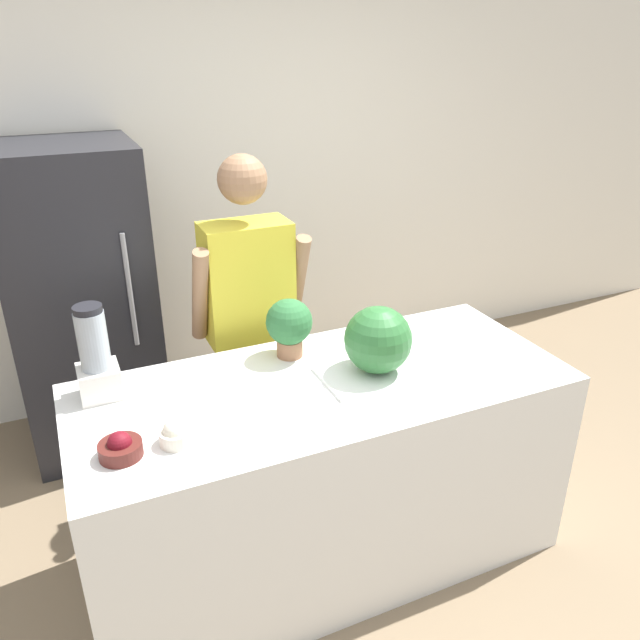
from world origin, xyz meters
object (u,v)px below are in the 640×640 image
refrigerator (83,303)px  person (250,327)px  blender (96,359)px  watermelon (378,340)px  bowl_cherries (120,448)px  potted_plant (289,325)px  bowl_cream (175,434)px

refrigerator → person: bearing=-45.4°
blender → watermelon: bearing=-15.0°
person → blender: (-0.72, -0.39, 0.18)m
bowl_cherries → potted_plant: size_ratio=0.55×
refrigerator → bowl_cream: 1.53m
watermelon → bowl_cream: size_ratio=2.44×
watermelon → potted_plant: 0.39m
bowl_cherries → potted_plant: (0.76, 0.42, 0.11)m
person → potted_plant: person is taller
refrigerator → bowl_cherries: (-0.01, -1.52, 0.09)m
bowl_cream → blender: blender is taller
blender → potted_plant: 0.77m
person → bowl_cherries: 1.07m
refrigerator → watermelon: refrigerator is taller
person → potted_plant: size_ratio=6.51×
bowl_cherries → bowl_cream: bowl_cream is taller
watermelon → blender: (-1.04, 0.28, 0.01)m
blender → potted_plant: size_ratio=1.44×
bowl_cream → person: bearing=57.0°
person → watermelon: person is taller
refrigerator → bowl_cherries: refrigerator is taller
bowl_cherries → blender: size_ratio=0.38×
bowl_cherries → refrigerator: bearing=89.8°
bowl_cream → blender: (-0.19, 0.42, 0.12)m
person → watermelon: size_ratio=6.15×
bowl_cream → blender: size_ratio=0.30×
watermelon → bowl_cherries: 1.04m
refrigerator → potted_plant: size_ratio=6.47×
blender → refrigerator: bearing=89.0°
bowl_cherries → blender: blender is taller
bowl_cherries → watermelon: bearing=7.8°
bowl_cherries → blender: (-0.01, 0.42, 0.12)m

